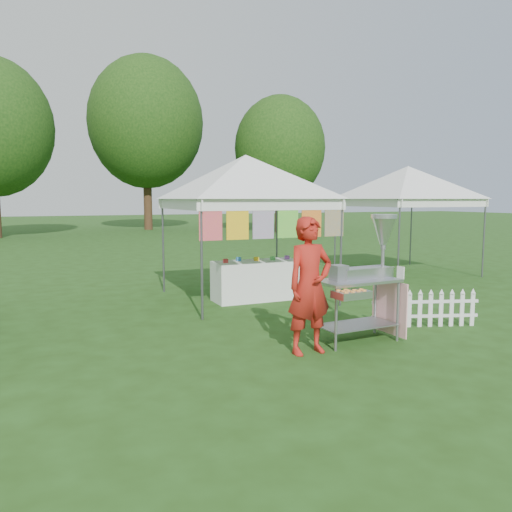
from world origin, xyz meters
name	(u,v)px	position (x,y,z in m)	size (l,w,h in m)	color
ground	(337,341)	(0.00, 0.00, 0.00)	(120.00, 120.00, 0.00)	#224112
canopy_main	(246,155)	(0.00, 3.49, 2.99)	(4.24, 4.24, 3.45)	#59595E
canopy_right	(408,166)	(5.50, 5.00, 2.99)	(4.24, 4.24, 3.45)	#59595E
tree_mid	(146,123)	(3.00, 28.00, 7.14)	(7.60, 7.60, 11.52)	#3D2516
tree_right	(280,149)	(10.00, 22.00, 5.18)	(5.60, 5.60, 8.42)	#3D2516
donut_cart	(369,267)	(0.46, -0.12, 1.10)	(1.34, 0.98, 1.87)	gray
vendor	(310,286)	(-0.66, -0.32, 0.93)	(0.68, 0.45, 1.87)	#AA1D14
picket_fence	(425,310)	(1.79, 0.13, 0.29)	(1.71, 0.61, 0.56)	white
display_table	(257,280)	(0.14, 3.27, 0.41)	(1.80, 0.70, 0.82)	white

